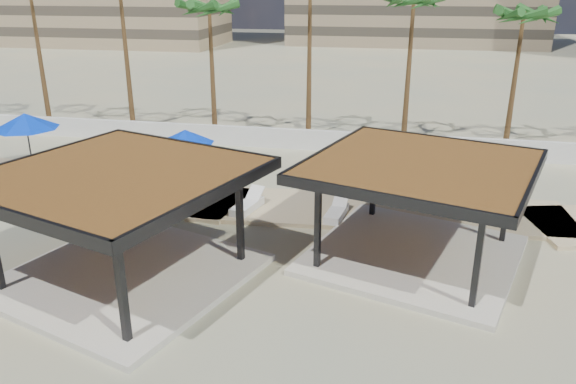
% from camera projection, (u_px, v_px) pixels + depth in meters
% --- Properties ---
extents(ground, '(200.00, 200.00, 0.00)m').
position_uv_depth(ground, '(306.00, 290.00, 18.20)').
color(ground, tan).
rests_on(ground, ground).
extents(promenade, '(44.45, 7.97, 0.24)m').
position_uv_depth(promenade, '(379.00, 206.00, 24.85)').
color(promenade, '#C6B284').
rests_on(promenade, ground).
extents(boundary_wall, '(56.00, 0.30, 1.20)m').
position_uv_depth(boundary_wall, '(351.00, 142.00, 32.66)').
color(boundary_wall, silver).
rests_on(boundary_wall, ground).
extents(pavilion_central, '(9.11, 9.11, 3.67)m').
position_uv_depth(pavilion_central, '(418.00, 201.00, 19.59)').
color(pavilion_central, beige).
rests_on(pavilion_central, ground).
extents(pavilion_west, '(9.63, 9.63, 3.86)m').
position_uv_depth(pavilion_west, '(121.00, 216.00, 18.13)').
color(pavilion_west, beige).
rests_on(pavilion_west, ground).
extents(umbrella_a, '(3.39, 3.39, 2.92)m').
position_uv_depth(umbrella_a, '(25.00, 121.00, 28.62)').
color(umbrella_a, beige).
rests_on(umbrella_a, promenade).
extents(umbrella_b, '(3.74, 3.74, 2.55)m').
position_uv_depth(umbrella_b, '(130.00, 146.00, 25.49)').
color(umbrella_b, beige).
rests_on(umbrella_b, promenade).
extents(umbrella_f, '(3.46, 3.46, 2.50)m').
position_uv_depth(umbrella_f, '(185.00, 137.00, 27.18)').
color(umbrella_f, beige).
rests_on(umbrella_f, promenade).
extents(lounger_a, '(1.13, 2.18, 0.79)m').
position_uv_depth(lounger_a, '(248.00, 206.00, 24.07)').
color(lounger_a, white).
rests_on(lounger_a, promenade).
extents(lounger_b, '(0.90, 2.04, 0.75)m').
position_uv_depth(lounger_b, '(337.00, 213.00, 23.37)').
color(lounger_b, white).
rests_on(lounger_b, promenade).
extents(palm_c, '(3.00, 3.00, 8.71)m').
position_uv_depth(palm_c, '(209.00, 13.00, 33.76)').
color(palm_c, brown).
rests_on(palm_c, ground).
extents(palm_e, '(3.00, 3.00, 9.20)m').
position_uv_depth(palm_e, '(413.00, 6.00, 31.68)').
color(palm_e, brown).
rests_on(palm_e, ground).
extents(palm_f, '(3.00, 3.00, 8.49)m').
position_uv_depth(palm_f, '(523.00, 20.00, 31.02)').
color(palm_f, brown).
rests_on(palm_f, ground).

